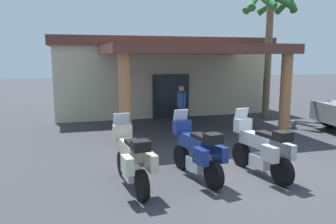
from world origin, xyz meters
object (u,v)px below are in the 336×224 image
motel_building (157,73)px  motorcycle_silver (261,149)px  motorcycle_cream (132,158)px  palm_tree_near_portico (270,17)px  motorcycle_blue (197,151)px  pedestrian (181,104)px

motel_building → motorcycle_silver: size_ratio=5.24×
motorcycle_cream → palm_tree_near_portico: 11.45m
motorcycle_blue → motorcycle_silver: (1.63, -0.21, 0.00)m
motel_building → palm_tree_near_portico: bearing=-39.8°
motorcycle_cream → motorcycle_blue: (1.63, 0.19, 0.00)m
motorcycle_cream → motorcycle_silver: size_ratio=1.00×
motorcycle_blue → palm_tree_near_portico: bearing=-51.5°
palm_tree_near_portico → motorcycle_blue: bearing=-130.5°
motel_building → motorcycle_blue: bearing=-99.2°
motel_building → pedestrian: (-0.17, -5.11, -0.99)m
motorcycle_cream → pedestrian: pedestrian is taller
motorcycle_silver → palm_tree_near_portico: 9.56m
motel_building → palm_tree_near_portico: (4.60, -3.68, 2.76)m
motorcycle_blue → pedestrian: pedestrian is taller
motel_building → motorcycle_blue: 11.04m
motorcycle_blue → palm_tree_near_portico: (6.13, 7.18, 4.08)m
motorcycle_blue → motorcycle_cream: bearing=85.5°
motorcycle_silver → palm_tree_near_portico: palm_tree_near_portico is taller
motel_building → pedestrian: motel_building is taller
motorcycle_cream → motorcycle_blue: same height
motel_building → motorcycle_cream: size_ratio=5.22×
motel_building → motorcycle_silver: 11.14m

